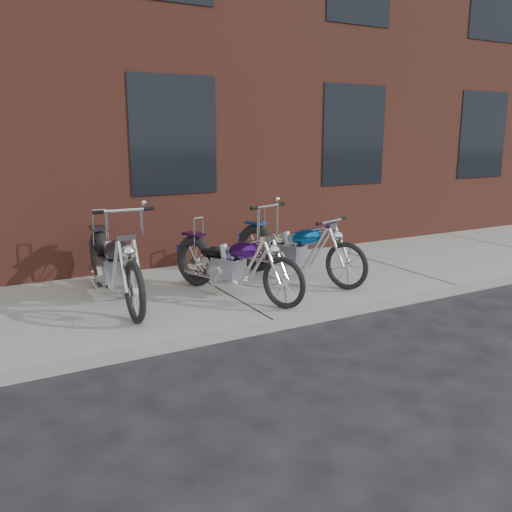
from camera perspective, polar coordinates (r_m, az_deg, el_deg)
ground at (r=6.27m, az=1.79°, el=-8.01°), size 120.00×120.00×0.00m
sidewalk at (r=7.51m, az=-4.08°, el=-3.92°), size 22.00×3.00×0.15m
building_brick at (r=13.50m, az=-16.87°, el=19.77°), size 22.00×10.00×8.00m
chopper_purple at (r=7.04m, az=-2.43°, el=-1.01°), size 0.90×2.12×1.25m
chopper_blue at (r=7.86m, az=4.16°, el=0.51°), size 0.94×2.17×0.99m
chopper_third at (r=7.02m, az=-14.71°, el=-1.07°), size 0.60×2.48×1.26m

